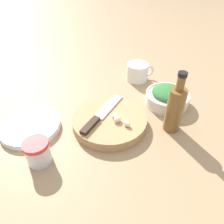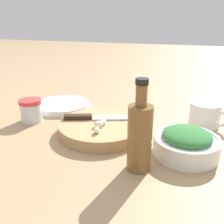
# 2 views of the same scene
# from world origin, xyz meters

# --- Properties ---
(ground_plane) EXTENTS (5.00, 5.00, 0.00)m
(ground_plane) POSITION_xyz_m (0.00, 0.00, 0.00)
(ground_plane) COLOR #997A56
(cutting_board) EXTENTS (0.24, 0.24, 0.03)m
(cutting_board) POSITION_xyz_m (-0.03, -0.02, 0.02)
(cutting_board) COLOR tan
(cutting_board) RESTS_ON ground_plane
(chef_knife) EXTENTS (0.22, 0.10, 0.01)m
(chef_knife) POSITION_xyz_m (-0.05, 0.00, 0.04)
(chef_knife) COLOR black
(chef_knife) RESTS_ON cutting_board
(garlic_cloves) EXTENTS (0.03, 0.08, 0.02)m
(garlic_cloves) POSITION_xyz_m (-0.02, -0.06, 0.04)
(garlic_cloves) COLOR white
(garlic_cloves) RESTS_ON cutting_board
(herb_bowl) EXTENTS (0.16, 0.16, 0.07)m
(herb_bowl) POSITION_xyz_m (0.20, -0.08, 0.03)
(herb_bowl) COLOR silver
(herb_bowl) RESTS_ON ground_plane
(spice_jar) EXTENTS (0.07, 0.07, 0.07)m
(spice_jar) POSITION_xyz_m (-0.28, -0.01, 0.04)
(spice_jar) COLOR silver
(spice_jar) RESTS_ON ground_plane
(coffee_mug) EXTENTS (0.11, 0.09, 0.07)m
(coffee_mug) POSITION_xyz_m (0.25, 0.12, 0.04)
(coffee_mug) COLOR silver
(coffee_mug) RESTS_ON ground_plane
(plate_stack) EXTENTS (0.20, 0.20, 0.02)m
(plate_stack) POSITION_xyz_m (-0.24, 0.13, 0.01)
(plate_stack) COLOR silver
(plate_stack) RESTS_ON ground_plane
(oil_bottle) EXTENTS (0.05, 0.05, 0.20)m
(oil_bottle) POSITION_xyz_m (0.11, -0.17, 0.08)
(oil_bottle) COLOR brown
(oil_bottle) RESTS_ON ground_plane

